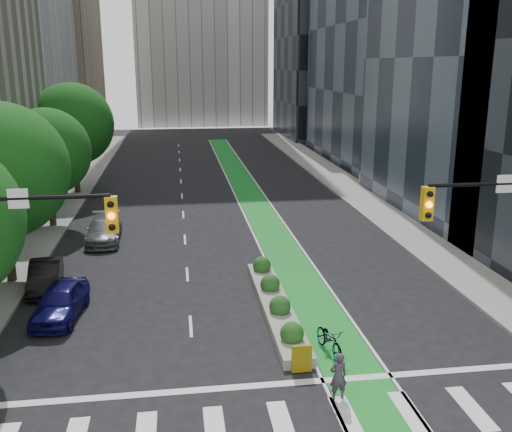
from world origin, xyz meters
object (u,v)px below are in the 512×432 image
object	(u,v)px
bicycle	(330,339)
parked_car_left_near	(60,301)
parked_car_left_mid	(45,276)
median_planter	(276,302)
cyclist	(338,376)
parked_car_left_far	(104,230)

from	to	relation	value
bicycle	parked_car_left_near	world-z (taller)	parked_car_left_near
bicycle	parked_car_left_near	distance (m)	11.37
bicycle	parked_car_left_mid	xyz separation A→B (m)	(-11.72, 7.93, 0.12)
bicycle	parked_car_left_mid	bearing A→B (deg)	135.75
median_planter	cyclist	xyz separation A→B (m)	(0.80, -6.94, 0.44)
bicycle	cyclist	size ratio (longest dim) A/B	1.28
bicycle	parked_car_left_far	world-z (taller)	parked_car_left_far
median_planter	bicycle	bearing A→B (deg)	-71.46
parked_car_left_near	parked_car_left_mid	xyz separation A→B (m)	(-1.31, 3.37, -0.06)
median_planter	bicycle	size ratio (longest dim) A/B	4.95
median_planter	cyclist	size ratio (longest dim) A/B	6.33
bicycle	parked_car_left_mid	distance (m)	14.15
bicycle	parked_car_left_near	bearing A→B (deg)	146.20
cyclist	parked_car_left_far	bearing A→B (deg)	-70.80
median_planter	parked_car_left_far	bearing A→B (deg)	127.02
median_planter	parked_car_left_far	distance (m)	14.15
cyclist	bicycle	bearing A→B (deg)	-108.02
cyclist	parked_car_left_near	xyz separation A→B (m)	(-9.88, 7.53, -0.09)
bicycle	parked_car_left_mid	world-z (taller)	parked_car_left_mid
cyclist	parked_car_left_far	world-z (taller)	cyclist
median_planter	bicycle	xyz separation A→B (m)	(1.33, -3.97, 0.17)
bicycle	parked_car_left_far	xyz separation A→B (m)	(-9.85, 15.27, 0.15)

